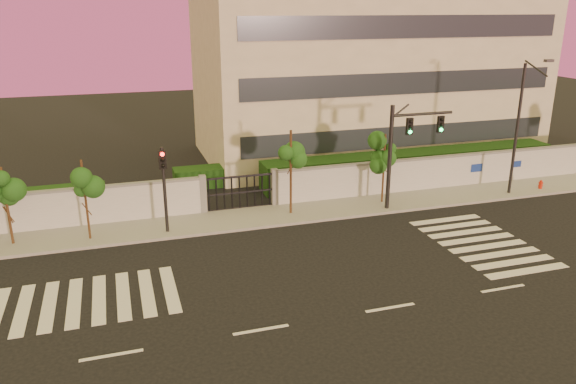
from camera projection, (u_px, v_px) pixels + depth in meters
name	position (u px, v px, depth m)	size (l,w,h in m)	color
ground	(390.00, 308.00, 20.98)	(120.00, 120.00, 0.00)	black
sidewalk	(300.00, 212.00, 30.46)	(60.00, 3.00, 0.15)	gray
perimeter_wall	(293.00, 187.00, 31.53)	(60.00, 0.36, 2.20)	#AEB1B5
hedge_row	(296.00, 176.00, 34.39)	(41.00, 4.25, 1.80)	black
institutional_building	(366.00, 71.00, 41.51)	(24.40, 12.40, 12.25)	#BDB5A0
road_markings	(316.00, 270.00, 23.93)	(57.00, 7.62, 0.02)	silver
street_tree_b	(5.00, 189.00, 25.50)	(1.47, 1.17, 3.86)	#382314
street_tree_c	(84.00, 182.00, 26.02)	(1.34, 1.07, 4.04)	#382314
street_tree_d	(291.00, 153.00, 29.20)	(1.58, 1.26, 4.67)	#382314
street_tree_e	(385.00, 153.00, 31.05)	(1.36, 1.09, 4.06)	#382314
traffic_signal_main	(403.00, 144.00, 30.01)	(3.69, 0.37, 5.84)	black
traffic_signal_secondary	(164.00, 180.00, 26.88)	(0.34, 0.34, 4.42)	black
streetlight_east	(520.00, 123.00, 31.99)	(0.48, 1.94, 8.08)	black
fire_hydrant	(540.00, 185.00, 34.16)	(0.27, 0.26, 0.68)	red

